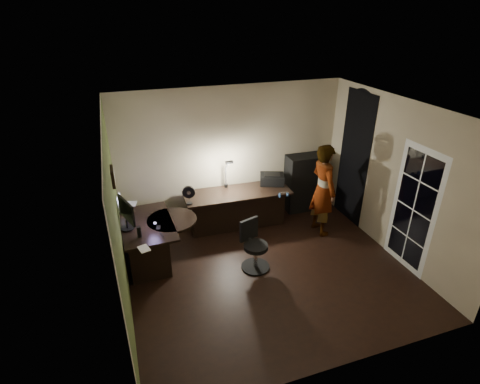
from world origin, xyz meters
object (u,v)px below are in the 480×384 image
object	(u,v)px
monitor	(126,218)
office_chair	(256,246)
cabinet	(305,183)
person	(323,190)
desk_left	(149,243)
desk_right	(237,209)

from	to	relation	value
monitor	office_chair	bearing A→B (deg)	-37.36
cabinet	person	xyz separation A→B (m)	(-0.13, -0.94, 0.28)
desk_left	cabinet	bearing A→B (deg)	12.92
monitor	person	distance (m)	3.55
office_chair	desk_left	bearing A→B (deg)	138.29
desk_left	desk_right	bearing A→B (deg)	17.62
desk_left	desk_right	size ratio (longest dim) A/B	0.66
desk_right	person	bearing A→B (deg)	-22.73
desk_left	person	size ratio (longest dim) A/B	0.75
office_chair	person	distance (m)	1.80
desk_left	office_chair	size ratio (longest dim) A/B	1.57
person	office_chair	bearing A→B (deg)	110.09
office_chair	monitor	bearing A→B (deg)	143.80
desk_right	cabinet	bearing A→B (deg)	11.58
cabinet	office_chair	bearing A→B (deg)	-135.58
office_chair	cabinet	bearing A→B (deg)	25.38
cabinet	desk_right	bearing A→B (deg)	-169.41
desk_left	office_chair	xyz separation A→B (m)	(1.65, -0.73, 0.04)
office_chair	person	world-z (taller)	person
desk_right	office_chair	distance (m)	1.37
office_chair	person	bearing A→B (deg)	5.35
desk_right	office_chair	xyz separation A→B (m)	(-0.14, -1.37, 0.04)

